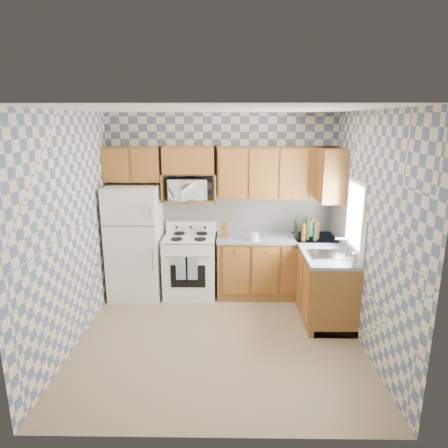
{
  "coord_description": "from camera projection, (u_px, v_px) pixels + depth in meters",
  "views": [
    {
      "loc": [
        0.12,
        -4.39,
        2.58
      ],
      "look_at": [
        0.05,
        0.75,
        1.25
      ],
      "focal_mm": 32.0,
      "sensor_mm": 36.0,
      "label": 1
    }
  ],
  "objects": [
    {
      "name": "microwave_shelf",
      "position": [
        190.0,
        200.0,
        5.94
      ],
      "size": [
        0.8,
        0.33,
        0.03
      ],
      "primitive_type": "cube",
      "color": "brown",
      "rests_on": "back_wall"
    },
    {
      "name": "knife_block",
      "position": [
        224.0,
        230.0,
        5.84
      ],
      "size": [
        0.11,
        0.11,
        0.22
      ],
      "primitive_type": "cube",
      "rotation": [
        0.0,
        0.0,
        -0.14
      ],
      "color": "brown",
      "rests_on": "countertop_back"
    },
    {
      "name": "dish_towel_right",
      "position": [
        192.0,
        268.0,
        5.67
      ],
      "size": [
        0.17,
        0.02,
        0.35
      ],
      "primitive_type": "cube",
      "color": "navy",
      "rests_on": "stove_body"
    },
    {
      "name": "bottle_1",
      "position": [
        315.0,
        231.0,
        5.68
      ],
      "size": [
        0.07,
        0.07,
        0.28
      ],
      "primitive_type": "cylinder",
      "color": "black",
      "rests_on": "countertop_back"
    },
    {
      "name": "upper_cabinets_right",
      "position": [
        330.0,
        174.0,
        5.63
      ],
      "size": [
        0.33,
        0.7,
        0.74
      ],
      "primitive_type": "cube",
      "color": "brown",
      "rests_on": "right_wall"
    },
    {
      "name": "backsplash_right",
      "position": [
        346.0,
        227.0,
        5.35
      ],
      "size": [
        0.02,
        1.6,
        0.56
      ],
      "primitive_type": "cube",
      "color": "silver",
      "rests_on": "right_wall"
    },
    {
      "name": "backguard",
      "position": [
        191.0,
        227.0,
        6.16
      ],
      "size": [
        0.76,
        0.08,
        0.17
      ],
      "primitive_type": "cube",
      "color": "white",
      "rests_on": "cooktop"
    },
    {
      "name": "microwave",
      "position": [
        186.0,
        189.0,
        5.87
      ],
      "size": [
        0.64,
        0.51,
        0.31
      ],
      "primitive_type": "imported",
      "rotation": [
        0.0,
        0.0,
        0.27
      ],
      "color": "white",
      "rests_on": "microwave_shelf"
    },
    {
      "name": "dish_towel_left",
      "position": [
        182.0,
        268.0,
        5.67
      ],
      "size": [
        0.17,
        0.02,
        0.35
      ],
      "primitive_type": "cube",
      "color": "navy",
      "rests_on": "stove_body"
    },
    {
      "name": "upper_cabinets_fridge",
      "position": [
        133.0,
        164.0,
        5.81
      ],
      "size": [
        0.82,
        0.33,
        0.5
      ],
      "primitive_type": "cube",
      "color": "brown",
      "rests_on": "back_wall"
    },
    {
      "name": "electric_kettle",
      "position": [
        314.0,
        229.0,
        5.92
      ],
      "size": [
        0.16,
        0.16,
        0.2
      ],
      "primitive_type": "cylinder",
      "color": "white",
      "rests_on": "countertop_back"
    },
    {
      "name": "bottle_4",
      "position": [
        296.0,
        229.0,
        5.8
      ],
      "size": [
        0.07,
        0.07,
        0.27
      ],
      "primitive_type": "cylinder",
      "color": "black",
      "rests_on": "countertop_back"
    },
    {
      "name": "window",
      "position": [
        355.0,
        215.0,
        4.95
      ],
      "size": [
        0.02,
        0.66,
        0.86
      ],
      "primitive_type": "cube",
      "color": "white",
      "rests_on": "right_wall"
    },
    {
      "name": "right_wall",
      "position": [
        368.0,
        233.0,
        4.54
      ],
      "size": [
        0.02,
        3.2,
        2.7
      ],
      "primitive_type": "cube",
      "color": "slate",
      "rests_on": "ground"
    },
    {
      "name": "food_containers",
      "position": [
        254.0,
        237.0,
        5.71
      ],
      "size": [
        0.16,
        0.16,
        0.11
      ],
      "primitive_type": null,
      "color": "silver",
      "rests_on": "countertop_back"
    },
    {
      "name": "upper_cabinets_back",
      "position": [
        278.0,
        173.0,
        5.82
      ],
      "size": [
        1.75,
        0.33,
        0.74
      ],
      "primitive_type": "cube",
      "color": "brown",
      "rests_on": "back_wall"
    },
    {
      "name": "stove_body",
      "position": [
        190.0,
        266.0,
        6.03
      ],
      "size": [
        0.76,
        0.65,
        0.9
      ],
      "primitive_type": "cube",
      "color": "white",
      "rests_on": "floor"
    },
    {
      "name": "base_cabinets_right",
      "position": [
        321.0,
        280.0,
        5.55
      ],
      "size": [
        0.6,
        1.6,
        0.88
      ],
      "primitive_type": "cube",
      "color": "brown",
      "rests_on": "floor"
    },
    {
      "name": "cooktop",
      "position": [
        190.0,
        237.0,
        5.92
      ],
      "size": [
        0.76,
        0.65,
        0.02
      ],
      "primitive_type": "cube",
      "color": "silver",
      "rests_on": "stove_body"
    },
    {
      "name": "bottle_3",
      "position": [
        303.0,
        233.0,
        5.66
      ],
      "size": [
        0.07,
        0.07,
        0.24
      ],
      "primitive_type": "cylinder",
      "color": "#4C2A0D",
      "rests_on": "countertop_back"
    },
    {
      "name": "countertop_back",
      "position": [
        277.0,
        238.0,
        5.92
      ],
      "size": [
        1.77,
        0.63,
        0.04
      ],
      "primitive_type": "cube",
      "color": "slate",
      "rests_on": "base_cabinets_back"
    },
    {
      "name": "back_wall",
      "position": [
        222.0,
        204.0,
        6.11
      ],
      "size": [
        3.4,
        0.02,
        2.7
      ],
      "primitive_type": "cube",
      "color": "slate",
      "rests_on": "ground"
    },
    {
      "name": "floor",
      "position": [
        219.0,
        338.0,
        4.9
      ],
      "size": [
        3.4,
        3.4,
        0.0
      ],
      "primitive_type": "plane",
      "color": "#8C7955",
      "rests_on": "ground"
    },
    {
      "name": "base_cabinets_back",
      "position": [
        276.0,
        267.0,
        6.04
      ],
      "size": [
        1.75,
        0.6,
        0.88
      ],
      "primitive_type": "cube",
      "color": "brown",
      "rests_on": "floor"
    },
    {
      "name": "backsplash_back",
      "position": [
        248.0,
        214.0,
        6.13
      ],
      "size": [
        2.6,
        0.02,
        0.56
      ],
      "primitive_type": "cube",
      "color": "silver",
      "rests_on": "back_wall"
    },
    {
      "name": "refrigerator",
      "position": [
        135.0,
        242.0,
        5.92
      ],
      "size": [
        0.75,
        0.7,
        1.68
      ],
      "primitive_type": "cube",
      "color": "white",
      "rests_on": "floor"
    },
    {
      "name": "bottle_0",
      "position": [
        307.0,
        229.0,
        5.73
      ],
      "size": [
        0.07,
        0.07,
        0.3
      ],
      "primitive_type": "cylinder",
      "color": "black",
      "rests_on": "countertop_back"
    },
    {
      "name": "sink",
      "position": [
        329.0,
        255.0,
        5.09
      ],
      "size": [
        0.48,
        0.4,
        0.03
      ],
      "primitive_type": "cube",
      "color": "#B7B7BC",
      "rests_on": "countertop_right"
    },
    {
      "name": "bottle_2",
      "position": [
        317.0,
        230.0,
        5.77
      ],
      "size": [
        0.07,
        0.07,
        0.26
      ],
      "primitive_type": "cylinder",
      "color": "#4C2A0D",
      "rests_on": "countertop_back"
    },
    {
      "name": "soap_bottle",
      "position": [
        354.0,
        260.0,
        4.68
      ],
      "size": [
        0.06,
        0.06,
        0.17
      ],
      "primitive_type": "cylinder",
      "color": "silver",
      "rests_on": "countertop_right"
    },
    {
      "name": "countertop_right",
      "position": [
        323.0,
        248.0,
        5.43
      ],
      "size": [
        0.63,
        1.6,
        0.04
      ],
      "primitive_type": "cube",
      "color": "slate",
      "rests_on": "base_cabinets_right"
    }
  ]
}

